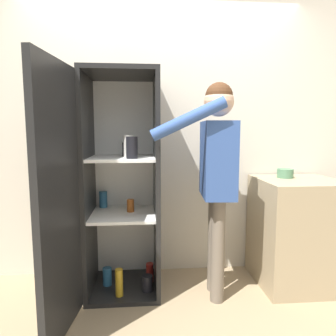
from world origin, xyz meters
name	(u,v)px	position (x,y,z in m)	size (l,w,h in m)	color
ground_plane	(172,334)	(0.00, 0.00, 0.00)	(12.00, 12.00, 0.00)	tan
wall_back	(162,139)	(0.00, 0.98, 1.27)	(7.00, 0.06, 2.55)	beige
refrigerator	(112,188)	(-0.43, 0.55, 0.90)	(0.72, 1.18, 1.81)	black
person	(216,163)	(0.39, 0.46, 1.10)	(0.67, 0.56, 1.71)	#726656
counter	(296,232)	(1.15, 0.61, 0.47)	(0.67, 0.65, 0.93)	tan
bowl	(285,173)	(1.08, 0.71, 0.97)	(0.14, 0.14, 0.08)	#517F5B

